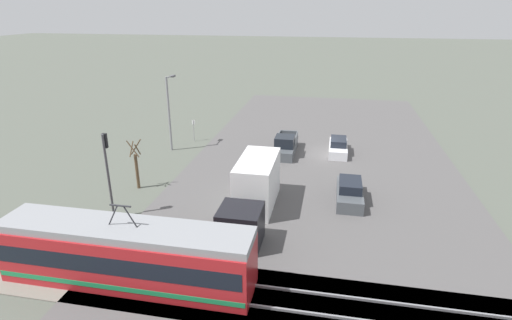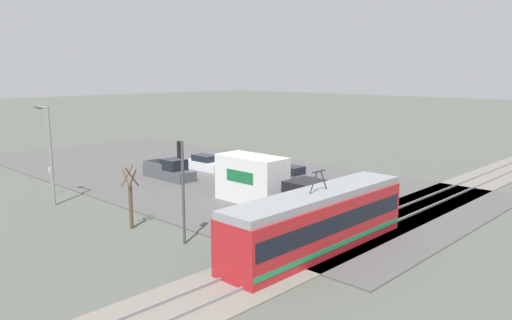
% 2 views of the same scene
% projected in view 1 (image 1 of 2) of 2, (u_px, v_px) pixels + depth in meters
% --- Properties ---
extents(ground_plane, '(320.00, 320.00, 0.00)m').
position_uv_depth(ground_plane, '(322.00, 155.00, 38.22)').
color(ground_plane, '#565B51').
extents(road_surface, '(23.46, 51.62, 0.08)m').
position_uv_depth(road_surface, '(322.00, 155.00, 38.21)').
color(road_surface, '#565454').
rests_on(road_surface, ground).
extents(rail_bed, '(67.26, 4.40, 0.22)m').
position_uv_depth(rail_bed, '(305.00, 304.00, 19.10)').
color(rail_bed, gray).
rests_on(rail_bed, ground).
extents(light_rail_tram, '(12.96, 2.72, 4.36)m').
position_uv_depth(light_rail_tram, '(127.00, 254.00, 20.14)').
color(light_rail_tram, '#B21E23').
rests_on(light_rail_tram, ground).
extents(box_truck, '(2.52, 9.21, 3.45)m').
position_uv_depth(box_truck, '(254.00, 191.00, 26.98)').
color(box_truck, black).
rests_on(box_truck, ground).
extents(pickup_truck, '(1.92, 5.59, 1.88)m').
position_uv_depth(pickup_truck, '(285.00, 146.00, 38.41)').
color(pickup_truck, '#4C5156').
rests_on(pickup_truck, ground).
extents(sedan_car_0, '(1.83, 4.64, 1.58)m').
position_uv_depth(sedan_car_0, '(350.00, 192.00, 28.98)').
color(sedan_car_0, '#4C5156').
rests_on(sedan_car_0, ground).
extents(sedan_car_1, '(1.71, 4.61, 1.46)m').
position_uv_depth(sedan_car_1, '(338.00, 147.00, 38.48)').
color(sedan_car_1, silver).
rests_on(sedan_car_1, ground).
extents(traffic_light_pole, '(0.28, 0.47, 5.86)m').
position_uv_depth(traffic_light_pole, '(107.00, 165.00, 25.79)').
color(traffic_light_pole, '#47474C').
rests_on(traffic_light_pole, ground).
extents(street_tree, '(0.96, 0.79, 3.99)m').
position_uv_depth(street_tree, '(136.00, 167.00, 30.76)').
color(street_tree, brown).
rests_on(street_tree, ground).
extents(street_lamp_near_crossing, '(0.36, 1.95, 7.23)m').
position_uv_depth(street_lamp_near_crossing, '(170.00, 108.00, 38.38)').
color(street_lamp_near_crossing, gray).
rests_on(street_lamp_near_crossing, ground).
extents(no_parking_sign, '(0.32, 0.08, 2.26)m').
position_uv_depth(no_parking_sign, '(194.00, 128.00, 41.85)').
color(no_parking_sign, gray).
rests_on(no_parking_sign, ground).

